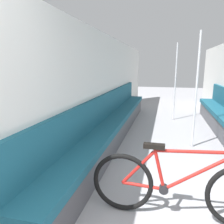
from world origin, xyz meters
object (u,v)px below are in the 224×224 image
at_px(bench_seat_row_left, 114,124).
at_px(bicycle, 178,187).
at_px(grab_pole_far, 196,93).
at_px(grab_pole_near, 175,84).

relative_size(bench_seat_row_left, bicycle, 3.59).
bearing_deg(bicycle, grab_pole_far, 93.26).
height_order(bicycle, grab_pole_near, grab_pole_near).
bearing_deg(grab_pole_far, grab_pole_near, 97.78).
bearing_deg(grab_pole_near, bicycle, -91.18).
bearing_deg(grab_pole_near, bench_seat_row_left, -121.87).
bearing_deg(bicycle, grab_pole_near, 101.97).
relative_size(bench_seat_row_left, grab_pole_far, 2.98).
height_order(bench_seat_row_left, bicycle, bench_seat_row_left).
distance_m(bench_seat_row_left, grab_pole_far, 1.65).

